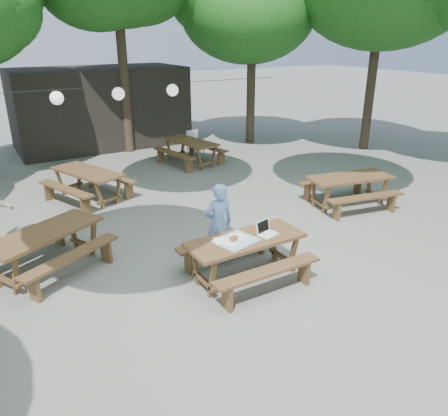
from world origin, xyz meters
name	(u,v)px	position (x,y,z in m)	size (l,w,h in m)	color
ground	(246,263)	(0.00, 0.00, 0.00)	(80.00, 80.00, 0.00)	#62635E
pavilion	(100,107)	(0.50, 10.50, 1.40)	(6.00, 3.00, 2.80)	black
main_picnic_table	(245,257)	(-0.29, -0.40, 0.39)	(2.00, 1.58, 0.75)	#4D2E1B
picnic_table_nw	(47,250)	(-3.12, 1.62, 0.39)	(2.41, 2.27, 0.75)	#4D2E1B
picnic_table_ne	(349,191)	(3.72, 1.14, 0.39)	(2.16, 1.91, 0.75)	#4D2E1B
picnic_table_far_w	(89,185)	(-1.54, 4.83, 0.39)	(2.16, 2.34, 0.75)	#4D2E1B
picnic_table_far_e	(191,152)	(2.14, 6.43, 0.39)	(1.91, 2.16, 0.75)	#4D2E1B
woman	(219,224)	(-0.39, 0.32, 0.76)	(0.55, 0.36, 1.52)	#7AA4DE
plastic_chair	(195,150)	(2.62, 7.04, 0.26)	(0.49, 0.49, 0.90)	silver
laptop	(266,231)	(0.09, -0.44, 0.81)	(0.39, 0.34, 0.24)	white
tabletop_clutter	(235,240)	(-0.50, -0.39, 0.76)	(0.76, 0.69, 0.08)	teal
paper_lanterns	(119,94)	(-0.19, 6.00, 2.40)	(9.00, 0.34, 0.38)	black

